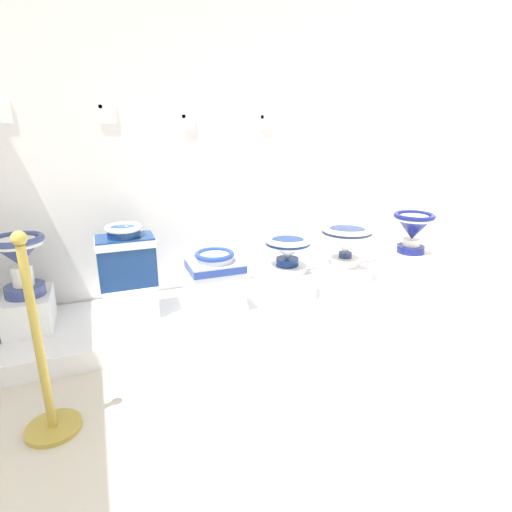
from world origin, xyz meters
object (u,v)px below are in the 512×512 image
(antique_toilet_pale_glazed, at_px, (288,249))
(antique_toilet_rightmost, at_px, (346,239))
(plinth_block_leftmost, at_px, (131,299))
(plinth_block_tall_cobalt, at_px, (409,265))
(antique_toilet_squat_floral, at_px, (215,276))
(antique_toilet_leftmost, at_px, (126,255))
(info_placard_first, at_px, (4,112))
(stanchion_post_near_left, at_px, (44,378))
(plinth_block_broad_patterned, at_px, (29,311))
(antique_toilet_tall_cobalt, at_px, (413,228))
(info_placard_fourth, at_px, (266,121))
(antique_toilet_broad_patterned, at_px, (19,256))
(info_placard_third, at_px, (188,121))
(plinth_block_rightmost, at_px, (344,272))
(plinth_block_pale_glazed, at_px, (287,284))
(info_placard_second, at_px, (107,113))
(plinth_block_squat_floral, at_px, (216,304))

(antique_toilet_pale_glazed, height_order, antique_toilet_rightmost, antique_toilet_pale_glazed)
(plinth_block_leftmost, distance_m, plinth_block_tall_cobalt, 2.32)
(antique_toilet_squat_floral, bearing_deg, antique_toilet_leftmost, 169.01)
(info_placard_first, bearing_deg, stanchion_post_near_left, -82.19)
(antique_toilet_leftmost, bearing_deg, plinth_block_leftmost, -116.57)
(plinth_block_leftmost, relative_size, antique_toilet_rightmost, 0.82)
(plinth_block_broad_patterned, xyz_separation_m, antique_toilet_rightmost, (2.40, -0.01, 0.25))
(antique_toilet_tall_cobalt, relative_size, info_placard_fourth, 3.03)
(antique_toilet_broad_patterned, height_order, stanchion_post_near_left, stanchion_post_near_left)
(stanchion_post_near_left, bearing_deg, antique_toilet_leftmost, 62.95)
(antique_toilet_tall_cobalt, bearing_deg, info_placard_third, 165.29)
(antique_toilet_broad_patterned, height_order, plinth_block_leftmost, antique_toilet_broad_patterned)
(plinth_block_rightmost, relative_size, stanchion_post_near_left, 0.36)
(plinth_block_pale_glazed, relative_size, info_placard_third, 2.86)
(antique_toilet_leftmost, distance_m, info_placard_fourth, 1.49)
(antique_toilet_pale_glazed, xyz_separation_m, antique_toilet_tall_cobalt, (1.18, 0.02, 0.06))
(plinth_block_leftmost, height_order, info_placard_second, info_placard_second)
(antique_toilet_pale_glazed, distance_m, info_placard_second, 1.58)
(antique_toilet_rightmost, relative_size, info_placard_second, 3.07)
(plinth_block_tall_cobalt, bearing_deg, antique_toilet_squat_floral, -179.67)
(info_placard_first, bearing_deg, antique_toilet_squat_floral, -21.47)
(plinth_block_rightmost, height_order, info_placard_second, info_placard_second)
(plinth_block_rightmost, distance_m, plinth_block_tall_cobalt, 0.58)
(plinth_block_squat_floral, relative_size, info_placard_third, 3.17)
(antique_toilet_tall_cobalt, bearing_deg, info_placard_fourth, 158.06)
(info_placard_second, relative_size, info_placard_third, 1.17)
(plinth_block_squat_floral, distance_m, info_placard_first, 1.86)
(plinth_block_leftmost, xyz_separation_m, antique_toilet_squat_floral, (0.58, -0.11, 0.13))
(stanchion_post_near_left, bearing_deg, plinth_block_pale_glazed, 25.77)
(plinth_block_pale_glazed, xyz_separation_m, info_placard_first, (-1.77, 0.48, 1.24))
(antique_toilet_pale_glazed, relative_size, plinth_block_rightmost, 0.99)
(plinth_block_squat_floral, xyz_separation_m, antique_toilet_rightmost, (1.18, 0.15, 0.33))
(plinth_block_broad_patterned, height_order, info_placard_fourth, info_placard_fourth)
(antique_toilet_leftmost, distance_m, plinth_block_tall_cobalt, 2.35)
(antique_toilet_squat_floral, bearing_deg, antique_toilet_broad_patterned, 172.66)
(plinth_block_tall_cobalt, bearing_deg, antique_toilet_rightmost, 165.94)
(info_placard_first, bearing_deg, antique_toilet_leftmost, -30.02)
(plinth_block_leftmost, height_order, antique_toilet_rightmost, antique_toilet_rightmost)
(antique_toilet_rightmost, distance_m, info_placard_third, 1.57)
(plinth_block_rightmost, bearing_deg, plinth_block_squat_floral, -172.74)
(plinth_block_leftmost, bearing_deg, plinth_block_squat_floral, -10.99)
(plinth_block_broad_patterned, bearing_deg, info_placard_second, 27.23)
(info_placard_first, relative_size, info_placard_second, 1.00)
(antique_toilet_leftmost, distance_m, info_placard_third, 1.08)
(plinth_block_leftmost, bearing_deg, info_placard_third, 33.77)
(antique_toilet_broad_patterned, bearing_deg, antique_toilet_tall_cobalt, -2.85)
(info_placard_first, distance_m, info_placard_third, 1.17)
(plinth_block_broad_patterned, distance_m, info_placard_second, 1.42)
(antique_toilet_leftmost, xyz_separation_m, info_placard_second, (-0.01, 0.36, 0.91))
(plinth_block_leftmost, height_order, plinth_block_rightmost, plinth_block_leftmost)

